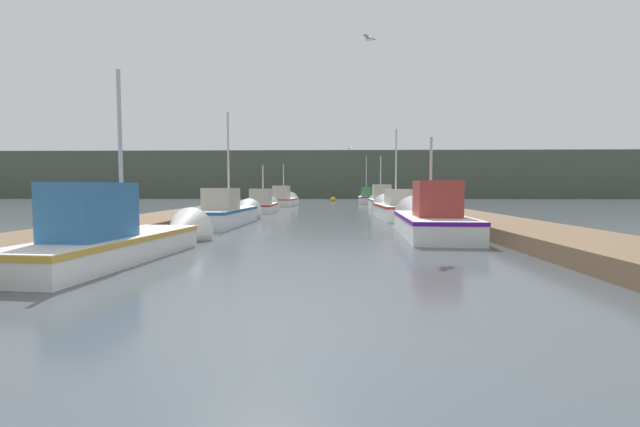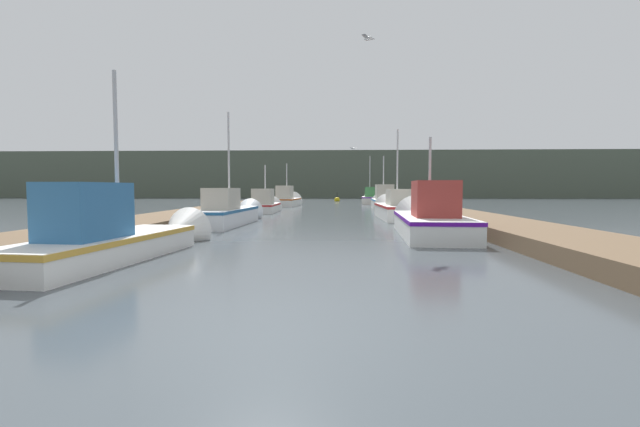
{
  "view_description": "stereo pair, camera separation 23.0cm",
  "coord_description": "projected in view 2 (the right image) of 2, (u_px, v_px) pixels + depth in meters",
  "views": [
    {
      "loc": [
        0.5,
        -4.12,
        1.43
      ],
      "look_at": [
        0.04,
        12.06,
        0.46
      ],
      "focal_mm": 24.0,
      "sensor_mm": 36.0,
      "label": 1
    },
    {
      "loc": [
        0.72,
        -4.11,
        1.43
      ],
      "look_at": [
        0.04,
        12.06,
        0.46
      ],
      "focal_mm": 24.0,
      "sensor_mm": 36.0,
      "label": 2
    }
  ],
  "objects": [
    {
      "name": "fishing_boat_3",
      "position": [
        396.0,
        208.0,
        20.58
      ],
      "size": [
        1.8,
        6.07,
        4.65
      ],
      "rotation": [
        0.0,
        0.0,
        0.02
      ],
      "color": "silver",
      "rests_on": "ground_plane"
    },
    {
      "name": "ground_plane",
      "position": [
        264.0,
        333.0,
        4.22
      ],
      "size": [
        200.0,
        200.0,
        0.0
      ],
      "color": "#3D4449"
    },
    {
      "name": "fishing_boat_1",
      "position": [
        427.0,
        219.0,
        13.45
      ],
      "size": [
        2.11,
        6.33,
        3.52
      ],
      "rotation": [
        0.0,
        0.0,
        -0.06
      ],
      "color": "silver",
      "rests_on": "ground_plane"
    },
    {
      "name": "distant_shore_ridge",
      "position": [
        334.0,
        176.0,
        68.65
      ],
      "size": [
        120.0,
        16.0,
        6.79
      ],
      "color": "#4C5647",
      "rests_on": "ground_plane"
    },
    {
      "name": "dock_left",
      "position": [
        198.0,
        214.0,
        20.41
      ],
      "size": [
        2.5,
        40.0,
        0.39
      ],
      "color": "brown",
      "rests_on": "ground_plane"
    },
    {
      "name": "channel_buoy",
      "position": [
        337.0,
        200.0,
        45.83
      ],
      "size": [
        0.58,
        0.58,
        1.08
      ],
      "color": "gold",
      "rests_on": "ground_plane"
    },
    {
      "name": "fishing_boat_2",
      "position": [
        231.0,
        212.0,
        17.01
      ],
      "size": [
        1.54,
        6.19,
        4.66
      ],
      "rotation": [
        0.0,
        0.0,
        -0.04
      ],
      "color": "silver",
      "rests_on": "ground_plane"
    },
    {
      "name": "mooring_piling_1",
      "position": [
        255.0,
        202.0,
        28.22
      ],
      "size": [
        0.36,
        0.36,
        1.04
      ],
      "color": "#473523",
      "rests_on": "ground_plane"
    },
    {
      "name": "fishing_boat_0",
      "position": [
        128.0,
        235.0,
        9.0
      ],
      "size": [
        1.93,
        6.09,
        4.16
      ],
      "rotation": [
        0.0,
        0.0,
        -0.1
      ],
      "color": "silver",
      "rests_on": "ground_plane"
    },
    {
      "name": "fishing_boat_5",
      "position": [
        383.0,
        201.0,
        29.75
      ],
      "size": [
        1.52,
        4.98,
        3.99
      ],
      "rotation": [
        0.0,
        0.0,
        -0.01
      ],
      "color": "silver",
      "rests_on": "ground_plane"
    },
    {
      "name": "dock_right",
      "position": [
        450.0,
        215.0,
        19.91
      ],
      "size": [
        2.5,
        40.0,
        0.39
      ],
      "color": "brown",
      "rests_on": "ground_plane"
    },
    {
      "name": "seagull_1",
      "position": [
        353.0,
        149.0,
        28.58
      ],
      "size": [
        0.48,
        0.46,
        0.12
      ],
      "rotation": [
        0.0,
        0.0,
        0.75
      ],
      "color": "white"
    },
    {
      "name": "fishing_boat_4",
      "position": [
        266.0,
        205.0,
        25.49
      ],
      "size": [
        1.46,
        4.81,
        3.19
      ],
      "rotation": [
        0.0,
        0.0,
        0.01
      ],
      "color": "silver",
      "rests_on": "ground_plane"
    },
    {
      "name": "mooring_piling_0",
      "position": [
        284.0,
        196.0,
        43.12
      ],
      "size": [
        0.32,
        0.32,
        1.24
      ],
      "color": "#473523",
      "rests_on": "ground_plane"
    },
    {
      "name": "fishing_boat_6",
      "position": [
        287.0,
        200.0,
        34.21
      ],
      "size": [
        2.05,
        5.42,
        3.89
      ],
      "rotation": [
        0.0,
        0.0,
        -0.07
      ],
      "color": "silver",
      "rests_on": "ground_plane"
    },
    {
      "name": "seagull_lead",
      "position": [
        368.0,
        38.0,
        12.83
      ],
      "size": [
        0.42,
        0.51,
        0.12
      ],
      "rotation": [
        0.0,
        0.0,
        0.93
      ],
      "color": "white"
    },
    {
      "name": "mooring_piling_2",
      "position": [
        277.0,
        197.0,
        38.14
      ],
      "size": [
        0.33,
        0.33,
        1.23
      ],
      "color": "#473523",
      "rests_on": "ground_plane"
    },
    {
      "name": "fishing_boat_7",
      "position": [
        370.0,
        199.0,
        39.19
      ],
      "size": [
        1.7,
        5.08,
        4.67
      ],
      "rotation": [
        0.0,
        0.0,
        -0.07
      ],
      "color": "silver",
      "rests_on": "ground_plane"
    }
  ]
}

